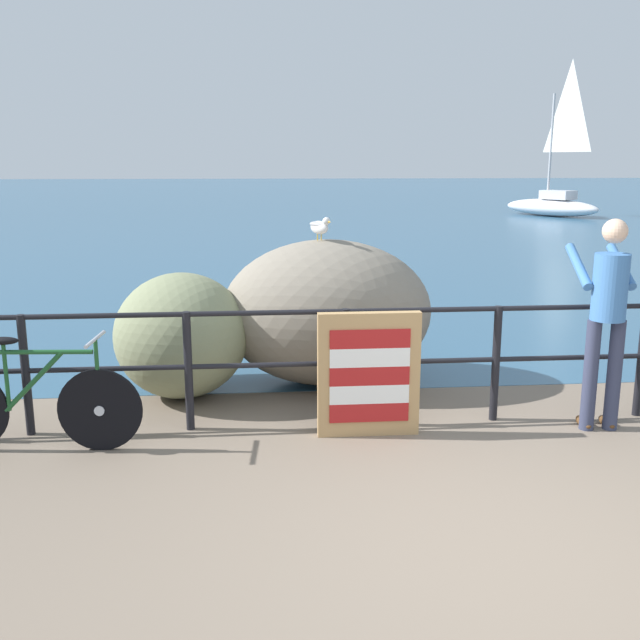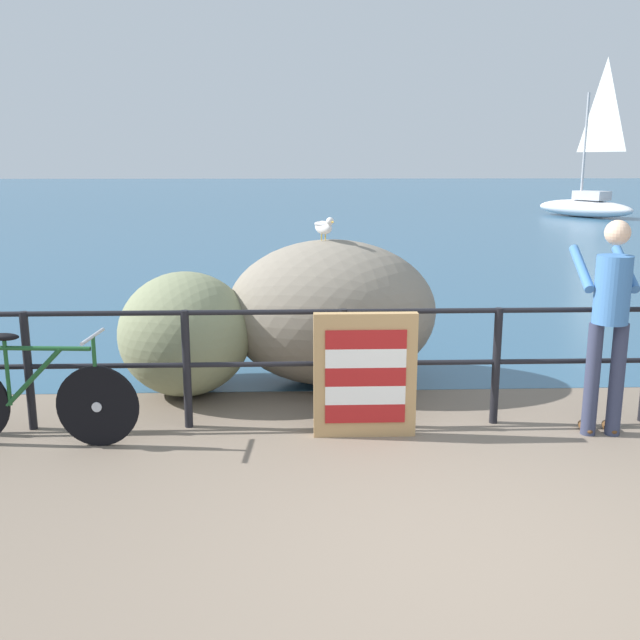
# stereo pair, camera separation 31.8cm
# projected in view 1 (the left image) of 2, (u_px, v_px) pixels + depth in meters

# --- Properties ---
(ground_plane) EXTENTS (120.00, 120.00, 0.10)m
(ground_plane) POSITION_uv_depth(u_px,v_px,m) (299.00, 232.00, 23.64)
(ground_plane) COLOR #756656
(sea_surface) EXTENTS (120.00, 90.00, 0.01)m
(sea_surface) POSITION_uv_depth(u_px,v_px,m) (276.00, 193.00, 50.92)
(sea_surface) COLOR #2D5675
(sea_surface) RESTS_ON ground_plane
(promenade_railing) EXTENTS (9.30, 0.07, 1.02)m
(promenade_railing) POSITION_uv_depth(u_px,v_px,m) (421.00, 352.00, 6.12)
(promenade_railing) COLOR black
(promenade_railing) RESTS_ON ground_plane
(bicycle) EXTENTS (1.70, 0.48, 0.92)m
(bicycle) POSITION_uv_depth(u_px,v_px,m) (33.00, 403.00, 5.56)
(bicycle) COLOR black
(bicycle) RESTS_ON ground_plane
(person_at_railing) EXTENTS (0.48, 0.65, 1.78)m
(person_at_railing) POSITION_uv_depth(u_px,v_px,m) (607.00, 314.00, 5.90)
(person_at_railing) COLOR #333851
(person_at_railing) RESTS_ON ground_plane
(folded_deckchair_stack) EXTENTS (0.84, 0.10, 1.04)m
(folded_deckchair_stack) POSITION_uv_depth(u_px,v_px,m) (369.00, 375.00, 5.85)
(folded_deckchair_stack) COLOR tan
(folded_deckchair_stack) RESTS_ON ground_plane
(breakwater_boulder_main) EXTENTS (2.12, 1.60, 1.47)m
(breakwater_boulder_main) POSITION_uv_depth(u_px,v_px,m) (327.00, 312.00, 7.24)
(breakwater_boulder_main) COLOR gray
(breakwater_boulder_main) RESTS_ON ground
(breakwater_boulder_left) EXTENTS (1.28, 1.43, 1.20)m
(breakwater_boulder_left) POSITION_uv_depth(u_px,v_px,m) (182.00, 335.00, 6.86)
(breakwater_boulder_left) COLOR gray
(breakwater_boulder_left) RESTS_ON ground
(seagull) EXTENTS (0.23, 0.33, 0.23)m
(seagull) POSITION_uv_depth(u_px,v_px,m) (320.00, 226.00, 6.99)
(seagull) COLOR gold
(seagull) RESTS_ON breakwater_boulder_main
(sailboat) EXTENTS (3.37, 4.44, 6.16)m
(sailboat) POSITION_uv_depth(u_px,v_px,m) (553.00, 199.00, 29.55)
(sailboat) COLOR white
(sailboat) RESTS_ON sea_surface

